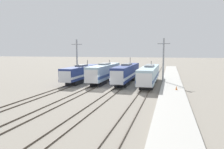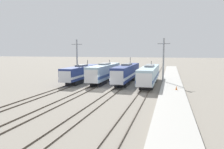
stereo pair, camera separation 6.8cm
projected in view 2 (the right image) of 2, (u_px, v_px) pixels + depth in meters
The scene contains 13 objects.
ground_plane at pixel (103, 89), 39.65m from camera, with size 400.00×400.00×0.00m, color gray.
rail_pair_far_left at pixel (65, 87), 41.59m from camera, with size 1.50×120.00×0.15m.
rail_pair_center_left at pixel (90, 88), 40.29m from camera, with size 1.51×120.00×0.15m.
rail_pair_center_right at pixel (116, 90), 38.99m from camera, with size 1.51×120.00×0.15m.
rail_pair_far_right at pixel (145, 91), 37.69m from camera, with size 1.50×120.00×0.15m.
locomotive_far_left at pixel (81, 73), 48.74m from camera, with size 2.80×16.55×4.81m.
locomotive_center_left at pixel (104, 72), 48.65m from camera, with size 2.91×17.82×4.86m.
locomotive_center_right at pixel (126, 73), 47.41m from camera, with size 2.74×18.95×5.44m.
locomotive_far_right at pixel (149, 75), 44.94m from camera, with size 2.98×19.28×4.75m.
catenary_tower_left at pixel (77, 59), 51.86m from camera, with size 2.64×0.35×9.67m.
catenary_tower_right at pixel (163, 60), 46.69m from camera, with size 2.64×0.35×9.67m.
platform at pixel (172, 91), 36.49m from camera, with size 4.00×120.00×0.45m.
traffic_cone at pixel (176, 88), 36.73m from camera, with size 0.31×0.31×0.68m.
Camera 2 is at (11.74, -37.36, 6.98)m, focal length 35.00 mm.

